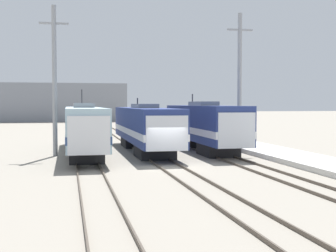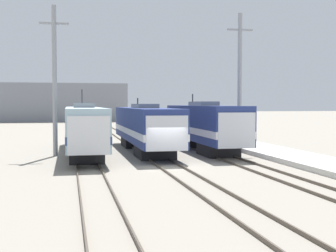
{
  "view_description": "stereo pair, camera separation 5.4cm",
  "coord_description": "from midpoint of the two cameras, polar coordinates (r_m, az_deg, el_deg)",
  "views": [
    {
      "loc": [
        -6.29,
        -29.24,
        4.05
      ],
      "look_at": [
        0.53,
        2.6,
        2.48
      ],
      "focal_mm": 50.0,
      "sensor_mm": 36.0,
      "label": 1
    },
    {
      "loc": [
        -6.24,
        -29.25,
        4.05
      ],
      "look_at": [
        0.53,
        2.6,
        2.48
      ],
      "focal_mm": 50.0,
      "sensor_mm": 36.0,
      "label": 2
    }
  ],
  "objects": [
    {
      "name": "locomotive_center",
      "position": [
        38.81,
        -2.79,
        -0.15
      ],
      "size": [
        3.08,
        18.37,
        4.56
      ],
      "color": "black",
      "rests_on": "ground_plane"
    },
    {
      "name": "locomotive_far_right",
      "position": [
        39.74,
        4.51,
        0.04
      ],
      "size": [
        2.96,
        16.4,
        4.94
      ],
      "color": "black",
      "rests_on": "ground_plane"
    },
    {
      "name": "catenary_tower_right",
      "position": [
        39.49,
        8.68,
        5.45
      ],
      "size": [
        2.21,
        0.35,
        11.52
      ],
      "color": "gray",
      "rests_on": "ground_plane"
    },
    {
      "name": "catenary_tower_left",
      "position": [
        36.95,
        -13.71,
        5.59
      ],
      "size": [
        2.21,
        0.35,
        11.52
      ],
      "color": "gray",
      "rests_on": "ground_plane"
    },
    {
      "name": "rail_pair_far_left",
      "position": [
        29.54,
        -9.72,
        -5.01
      ],
      "size": [
        1.51,
        120.0,
        0.15
      ],
      "color": "#4C4238",
      "rests_on": "ground_plane"
    },
    {
      "name": "rail_pair_center",
      "position": [
        30.18,
        -0.0,
        -4.81
      ],
      "size": [
        1.51,
        120.0,
        0.15
      ],
      "color": "#4C4238",
      "rests_on": "ground_plane"
    },
    {
      "name": "platform",
      "position": [
        33.53,
        16.4,
        -3.98
      ],
      "size": [
        4.0,
        120.0,
        0.36
      ],
      "color": "beige",
      "rests_on": "ground_plane"
    },
    {
      "name": "rail_pair_far_right",
      "position": [
        31.62,
        9.06,
        -4.5
      ],
      "size": [
        1.51,
        120.0,
        0.15
      ],
      "color": "#4C4238",
      "rests_on": "ground_plane"
    },
    {
      "name": "ground_plane",
      "position": [
        30.19,
        -0.0,
        -4.95
      ],
      "size": [
        400.0,
        400.0,
        0.0
      ],
      "primitive_type": "plane",
      "color": "gray"
    },
    {
      "name": "locomotive_far_left",
      "position": [
        37.62,
        -10.27,
        -0.25
      ],
      "size": [
        2.81,
        19.62,
        5.3
      ],
      "color": "#232326",
      "rests_on": "ground_plane"
    },
    {
      "name": "depot_building",
      "position": [
        110.31,
        -12.83,
        2.8
      ],
      "size": [
        28.68,
        12.15,
        8.55
      ],
      "color": "gray",
      "rests_on": "ground_plane"
    }
  ]
}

